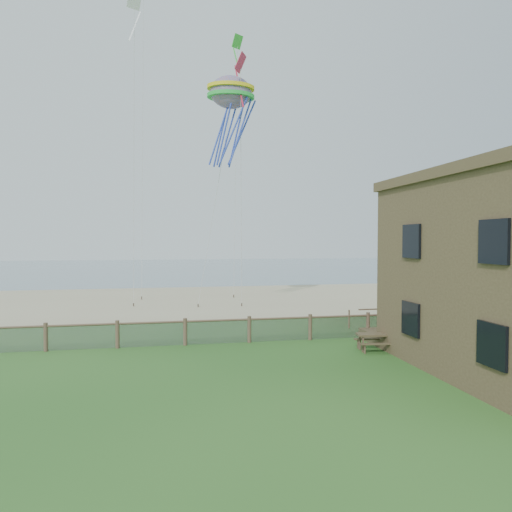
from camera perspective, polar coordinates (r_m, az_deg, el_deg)
The scene contains 10 objects.
ground at distance 16.26m, azimuth 3.04°, elevation -15.33°, with size 160.00×160.00×0.00m, color #24541D.
sand_beach at distance 37.56m, azimuth -5.17°, elevation -5.41°, with size 72.00×20.00×0.02m, color tan.
ocean at distance 81.29m, azimuth -8.33°, elevation -1.44°, with size 160.00×68.00×0.02m, color slate.
chainlink_fence at distance 21.82m, azimuth -0.84°, elevation -9.35°, with size 36.20×0.20×1.25m, color #483528, non-canonical shape.
motel_deck at distance 26.55m, azimuth 28.75°, elevation -8.21°, with size 15.00×2.00×0.50m, color brown.
picnic_table at distance 20.93m, azimuth 14.72°, elevation -10.48°, with size 1.62×1.22×0.68m, color brown, non-canonical shape.
octopus_kite at distance 31.23m, azimuth -3.16°, elevation 16.87°, with size 3.13×2.21×6.44m, color #D85C22, non-canonical shape.
kite_white at distance 33.44m, azimuth -14.98°, elevation 27.19°, with size 1.05×0.70×2.79m, color white, non-canonical shape.
kite_red at distance 30.91m, azimuth -1.95°, elevation 21.66°, with size 1.14×0.70×2.70m, color #C82340, non-canonical shape.
kite_green at distance 37.01m, azimuth -2.33°, elevation 24.26°, with size 0.96×0.70×2.31m, color green, non-canonical shape.
Camera 1 is at (-3.78, -15.05, 4.84)m, focal length 32.00 mm.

